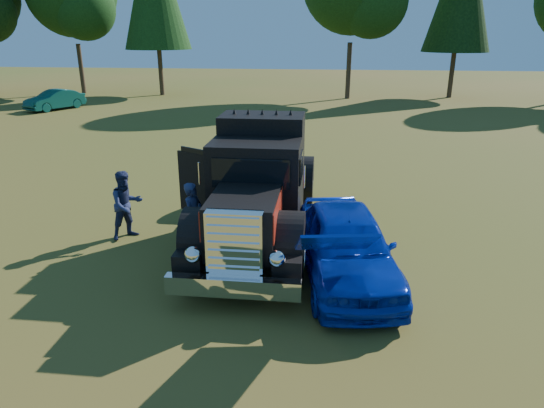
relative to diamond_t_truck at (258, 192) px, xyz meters
The scene contains 6 objects.
ground 2.80m from the diamond_t_truck, 111.35° to the right, with size 120.00×120.00×0.00m, color #3F5218.
diamond_t_truck is the anchor object (origin of this frame).
hotrod_coupe 2.74m from the diamond_t_truck, 39.34° to the right, with size 2.45×4.65×1.89m.
spectator_near 1.65m from the diamond_t_truck, 151.12° to the right, with size 0.62×0.41×1.69m, color #21244D.
spectator_far 3.31m from the diamond_t_truck, behind, with size 0.84×0.66×1.73m, color #1D2A43.
distant_teal_car 25.64m from the diamond_t_truck, 129.74° to the left, with size 1.36×3.91×1.29m, color #082634.
Camera 1 is at (2.50, -8.66, 4.93)m, focal length 32.00 mm.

